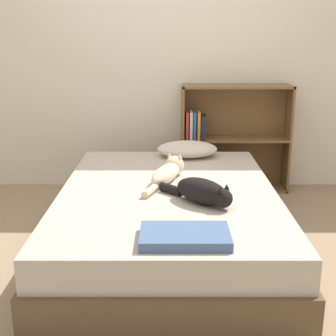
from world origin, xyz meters
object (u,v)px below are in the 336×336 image
(bookshelf, at_px, (230,136))
(pillow, at_px, (187,149))
(bed, at_px, (168,219))
(cat_dark, at_px, (203,192))
(cat_light, at_px, (168,172))

(bookshelf, bearing_deg, pillow, -133.00)
(bed, bearing_deg, bookshelf, 65.91)
(pillow, height_order, cat_dark, cat_dark)
(bed, xyz_separation_m, cat_dark, (0.21, -0.26, 0.29))
(pillow, relative_size, bookshelf, 0.51)
(cat_light, height_order, cat_dark, cat_light)
(cat_light, relative_size, cat_dark, 1.30)
(bed, height_order, cat_light, cat_light)
(bed, height_order, bookshelf, bookshelf)
(cat_dark, bearing_deg, bookshelf, 119.92)
(pillow, xyz_separation_m, cat_dark, (0.05, -1.10, 0.01))
(cat_light, xyz_separation_m, cat_dark, (0.21, -0.46, 0.01))
(cat_light, relative_size, bookshelf, 0.61)
(cat_dark, distance_m, bookshelf, 1.58)
(bed, xyz_separation_m, pillow, (0.16, 0.83, 0.28))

